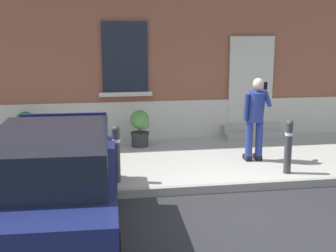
% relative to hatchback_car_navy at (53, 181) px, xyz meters
% --- Properties ---
extents(ground_plane, '(80.00, 80.00, 0.00)m').
position_rel_hatchback_car_navy_xyz_m(ground_plane, '(2.82, 0.31, -0.79)').
color(ground_plane, '#232326').
extents(sidewalk, '(24.00, 3.60, 0.15)m').
position_rel_hatchback_car_navy_xyz_m(sidewalk, '(2.82, 3.11, -0.71)').
color(sidewalk, '#99968E').
rests_on(sidewalk, ground).
extents(curb_edge, '(24.00, 0.12, 0.15)m').
position_rel_hatchback_car_navy_xyz_m(curb_edge, '(2.82, 1.25, -0.71)').
color(curb_edge, gray).
rests_on(curb_edge, ground).
extents(entrance_stoop, '(1.49, 0.64, 0.32)m').
position_rel_hatchback_car_navy_xyz_m(entrance_stoop, '(4.56, 4.65, -0.51)').
color(entrance_stoop, '#9E998E').
rests_on(entrance_stoop, sidewalk).
extents(hatchback_car_navy, '(1.90, 4.12, 1.50)m').
position_rel_hatchback_car_navy_xyz_m(hatchback_car_navy, '(0.00, 0.00, 0.00)').
color(hatchback_car_navy, '#161E4C').
rests_on(hatchback_car_navy, ground).
extents(bollard_near_person, '(0.15, 0.15, 1.04)m').
position_rel_hatchback_car_navy_xyz_m(bollard_near_person, '(4.20, 1.66, -0.08)').
color(bollard_near_person, '#333338').
rests_on(bollard_near_person, sidewalk).
extents(bollard_far_left, '(0.15, 0.15, 1.04)m').
position_rel_hatchback_car_navy_xyz_m(bollard_far_left, '(0.95, 1.66, -0.08)').
color(bollard_far_left, '#333338').
rests_on(bollard_far_left, sidewalk).
extents(person_on_phone, '(0.51, 0.49, 1.75)m').
position_rel_hatchback_car_navy_xyz_m(person_on_phone, '(3.86, 2.54, 0.36)').
color(person_on_phone, navy).
rests_on(person_on_phone, sidewalk).
extents(planter_terracotta, '(0.44, 0.44, 0.86)m').
position_rel_hatchback_car_navy_xyz_m(planter_terracotta, '(-0.98, 4.41, -0.18)').
color(planter_terracotta, '#B25B38').
rests_on(planter_terracotta, sidewalk).
extents(planter_charcoal, '(0.44, 0.44, 0.86)m').
position_rel_hatchback_car_navy_xyz_m(planter_charcoal, '(1.63, 4.14, -0.18)').
color(planter_charcoal, '#2D2D30').
rests_on(planter_charcoal, sidewalk).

